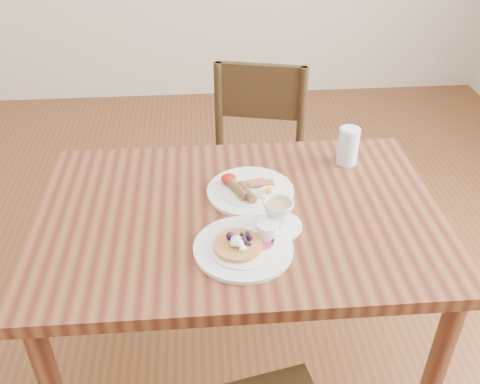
{
  "coord_description": "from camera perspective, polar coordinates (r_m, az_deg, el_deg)",
  "views": [
    {
      "loc": [
        -0.1,
        -1.26,
        1.7
      ],
      "look_at": [
        0.0,
        0.0,
        0.82
      ],
      "focal_mm": 40.0,
      "sensor_mm": 36.0,
      "label": 1
    }
  ],
  "objects": [
    {
      "name": "ground",
      "position": [
        2.12,
        0.0,
        -18.49
      ],
      "size": [
        5.0,
        5.0,
        0.0
      ],
      "primitive_type": "plane",
      "color": "brown",
      "rests_on": "ground"
    },
    {
      "name": "dining_table",
      "position": [
        1.65,
        0.0,
        -4.83
      ],
      "size": [
        1.2,
        0.8,
        0.75
      ],
      "color": "brown",
      "rests_on": "ground"
    },
    {
      "name": "chair_far",
      "position": [
        2.31,
        1.67,
        3.25
      ],
      "size": [
        0.5,
        0.5,
        0.88
      ],
      "rotation": [
        0.0,
        0.0,
        2.92
      ],
      "color": "#311F11",
      "rests_on": "ground"
    },
    {
      "name": "pancake_plate",
      "position": [
        1.44,
        0.55,
        -5.69
      ],
      "size": [
        0.27,
        0.27,
        0.06
      ],
      "color": "white",
      "rests_on": "dining_table"
    },
    {
      "name": "breakfast_plate",
      "position": [
        1.66,
        0.98,
        0.2
      ],
      "size": [
        0.27,
        0.27,
        0.04
      ],
      "color": "white",
      "rests_on": "dining_table"
    },
    {
      "name": "teacup_saucer",
      "position": [
        1.51,
        4.06,
        -2.54
      ],
      "size": [
        0.14,
        0.14,
        0.09
      ],
      "color": "white",
      "rests_on": "dining_table"
    },
    {
      "name": "water_glass",
      "position": [
        1.82,
        11.46,
        4.84
      ],
      "size": [
        0.07,
        0.07,
        0.13
      ],
      "primitive_type": "cylinder",
      "color": "silver",
      "rests_on": "dining_table"
    }
  ]
}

